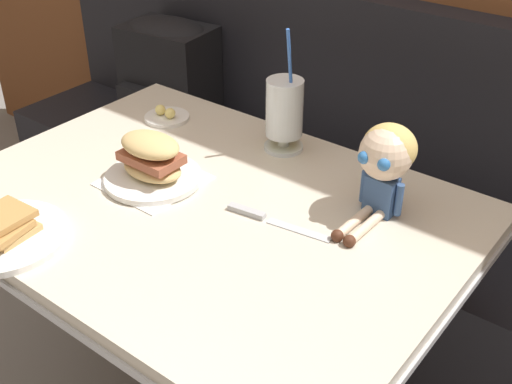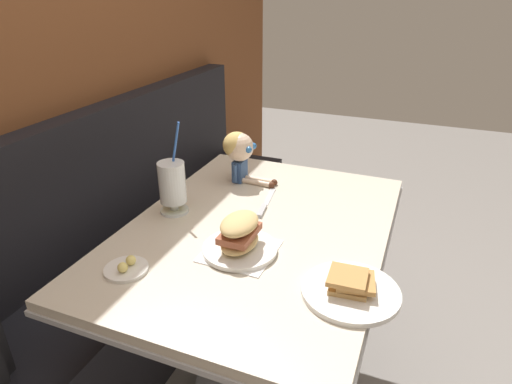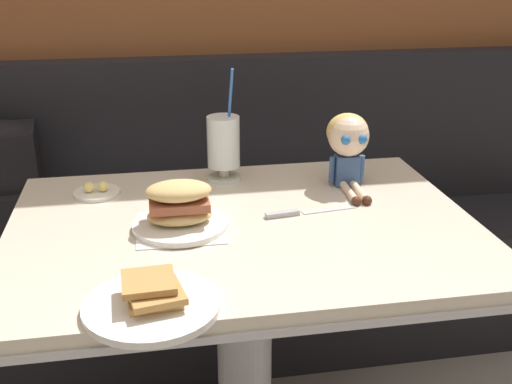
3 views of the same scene
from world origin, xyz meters
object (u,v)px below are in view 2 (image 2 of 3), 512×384
Objects in this scene: seated_doll at (239,150)px; butter_knife at (264,207)px; milkshake_glass at (172,185)px; butter_saucer at (126,268)px; sandwich_plate at (240,238)px; toast_plate at (351,289)px.

butter_knife is at bearing -136.71° from seated_doll.
butter_saucer is at bearing -170.44° from milkshake_glass.
sandwich_plate is at bearing -156.27° from seated_doll.
sandwich_plate is at bearing -173.47° from butter_knife.
butter_knife is (0.48, -0.22, -0.00)m from butter_saucer.
milkshake_glass is 1.43× the size of sandwich_plate.
toast_plate is at bearing -108.37° from milkshake_glass.
toast_plate is 1.14× the size of sandwich_plate.
toast_plate is 0.68m from milkshake_glass.
sandwich_plate is at bearing -50.85° from butter_saucer.
sandwich_plate is 0.51m from seated_doll.
toast_plate is at bearing -134.75° from seated_doll.
toast_plate is 1.06× the size of butter_knife.
toast_plate is at bearing -102.03° from sandwich_plate.
butter_saucer is (-0.13, 0.59, -0.01)m from toast_plate.
seated_doll is (0.54, 0.54, 0.11)m from toast_plate.
seated_doll reaches higher than butter_saucer.
seated_doll reaches higher than butter_knife.
butter_saucer is (-0.34, -0.06, -0.09)m from milkshake_glass.
seated_doll is (0.67, -0.05, 0.12)m from butter_saucer.
milkshake_glass reaches higher than toast_plate.
toast_plate is 1.14× the size of seated_doll.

